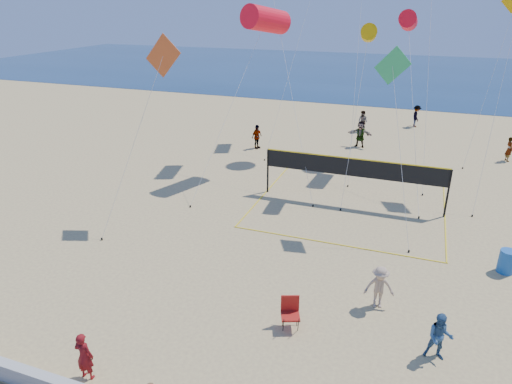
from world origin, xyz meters
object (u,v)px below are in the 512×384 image
(woman, at_px, (84,356))
(camp_chair, at_px, (290,310))
(trash_barrel, at_px, (507,261))
(volleyball_net, at_px, (353,173))

(woman, relative_size, camp_chair, 1.24)
(trash_barrel, relative_size, volleyball_net, 0.10)
(camp_chair, height_order, volleyball_net, volleyball_net)
(woman, bearing_deg, camp_chair, -142.32)
(woman, relative_size, trash_barrel, 1.61)
(woman, xyz_separation_m, volleyball_net, (5.07, 14.70, 0.98))
(volleyball_net, bearing_deg, trash_barrel, -33.49)
(camp_chair, height_order, trash_barrel, camp_chair)
(woman, distance_m, volleyball_net, 15.58)
(camp_chair, xyz_separation_m, volleyball_net, (0.26, 10.59, 1.12))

